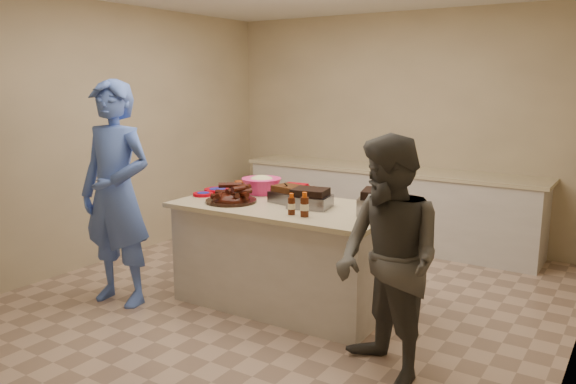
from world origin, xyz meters
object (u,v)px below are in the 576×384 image
Objects in this scene: island at (285,303)px; roasting_pan at (380,213)px; rib_platter at (231,202)px; coleslaw_bowl at (262,194)px; bbq_bottle_b at (305,217)px; plastic_cup at (240,191)px; guest_gray at (384,377)px; guest_blue at (123,301)px; bbq_bottle_a at (291,214)px; mustard_bottle at (279,201)px.

roasting_pan is (0.81, 0.14, 0.88)m from island.
coleslaw_bowl reaches higher than rib_platter.
coleslaw_bowl is 0.96m from bbq_bottle_b.
plastic_cup is 0.06× the size of guest_gray.
guest_blue is at bearing -150.66° from island.
bbq_bottle_b is (0.36, -0.27, 0.88)m from island.
coleslaw_bowl is 1.55m from guest_blue.
roasting_pan reaches higher than guest_blue.
plastic_cup is (-0.69, 0.28, 0.88)m from island.
guest_gray is at bearing -22.71° from bbq_bottle_a.
guest_gray is (2.46, 0.05, 0.00)m from guest_blue.
rib_platter is 0.41m from mustard_bottle.
coleslaw_bowl reaches higher than island.
island is 1.20m from roasting_pan.
bbq_bottle_b is at bearing 8.50° from guest_blue.
guest_gray is (1.92, -0.96, -0.88)m from plastic_cup.
rib_platter is 2.61× the size of bbq_bottle_a.
mustard_bottle is at bearing 143.56° from bbq_bottle_b.
island is 18.16× the size of plastic_cup.
bbq_bottle_b is at bearing -34.07° from coleslaw_bowl.
mustard_bottle is 1.79m from guest_gray.
coleslaw_bowl is 2.17× the size of bbq_bottle_a.
rib_platter is 1.29m from roasting_pan.
roasting_pan is (1.25, 0.31, 0.00)m from rib_platter.
mustard_bottle reaches higher than island.
island is 11.02× the size of bbq_bottle_a.
guest_gray is at bearing -78.46° from roasting_pan.
bbq_bottle_a is at bearing -49.77° from island.
bbq_bottle_a is at bearing -30.26° from plastic_cup.
guest_blue is (-0.79, -0.57, -0.88)m from rib_platter.
bbq_bottle_a is 0.11× the size of guest_gray.
bbq_bottle_b is at bearing -172.35° from guest_gray.
mustard_bottle is (-0.93, -0.06, 0.00)m from roasting_pan.
coleslaw_bowl reaches higher than roasting_pan.
roasting_pan is 2.69× the size of mustard_bottle.
bbq_bottle_b is at bearing -36.44° from mustard_bottle.
island is 1.01m from coleslaw_bowl.
bbq_bottle_a is 0.12m from bbq_bottle_b.
mustard_bottle is 0.06× the size of guest_blue.
mustard_bottle is at bearing 143.43° from island.
mustard_bottle is (-0.48, 0.36, 0.00)m from bbq_bottle_b.
roasting_pan is 0.61m from bbq_bottle_b.
rib_platter reaches higher than mustard_bottle.
bbq_bottle_b reaches higher than guest_blue.
island is 15.37× the size of mustard_bottle.
island is at bearing -34.97° from mustard_bottle.
bbq_bottle_a reaches higher than mustard_bottle.
bbq_bottle_a is at bearing -38.45° from coleslaw_bowl.
coleslaw_bowl is (-0.43, 0.26, 0.88)m from island.
island reaches higher than guest_gray.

